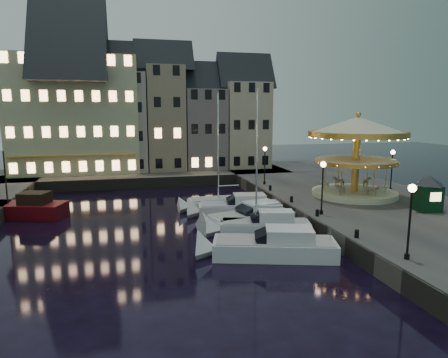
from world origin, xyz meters
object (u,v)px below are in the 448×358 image
object	(u,v)px
streetlamp_d	(392,164)
carousel	(357,141)
motorboat_c	(259,227)
motorboat_e	(235,209)
bollard_a	(357,233)
streetlamp_c	(265,160)
ticket_kiosk	(428,187)
bollard_c	(292,199)
bollard_b	(317,212)
streetlamp_b	(323,180)
motorboat_b	(268,247)
streetlamp_a	(411,211)
red_fishing_boat	(21,210)
bollard_d	(270,188)
motorboat_d	(248,219)
motorboat_f	(220,204)

from	to	relation	value
streetlamp_d	carousel	distance (m)	5.74
motorboat_c	motorboat_e	distance (m)	6.18
carousel	bollard_a	bearing A→B (deg)	-120.78
streetlamp_c	ticket_kiosk	world-z (taller)	streetlamp_c
bollard_c	ticket_kiosk	size ratio (longest dim) A/B	0.17
bollard_b	ticket_kiosk	bearing A→B (deg)	-2.89
streetlamp_b	streetlamp_d	size ratio (longest dim) A/B	1.00
bollard_a	motorboat_b	xyz separation A→B (m)	(-5.49, 1.35, -0.96)
streetlamp_a	streetlamp_d	size ratio (longest dim) A/B	1.00
streetlamp_b	motorboat_b	size ratio (longest dim) A/B	0.47
red_fishing_boat	motorboat_b	bearing A→B (deg)	-38.72
bollard_c	motorboat_b	distance (m)	10.71
streetlamp_d	red_fishing_boat	world-z (taller)	red_fishing_boat
streetlamp_c	streetlamp_d	distance (m)	13.04
streetlamp_a	carousel	distance (m)	17.06
streetlamp_d	bollard_c	size ratio (longest dim) A/B	7.32
bollard_b	bollard_d	xyz separation A→B (m)	(0.00, 10.50, 0.00)
streetlamp_b	bollard_b	distance (m)	2.54
motorboat_e	ticket_kiosk	xyz separation A→B (m)	(14.28, -6.89, 2.62)
streetlamp_b	red_fishing_boat	bearing A→B (deg)	157.94
bollard_d	streetlamp_c	bearing A→B (deg)	80.27
bollard_c	motorboat_e	bearing A→B (deg)	163.67
carousel	ticket_kiosk	world-z (taller)	carousel
motorboat_d	ticket_kiosk	xyz separation A→B (m)	(14.25, -3.16, 2.62)
bollard_b	motorboat_f	distance (m)	10.65
streetlamp_c	bollard_a	world-z (taller)	streetlamp_c
motorboat_d	motorboat_f	xyz separation A→B (m)	(-0.90, 6.26, -0.11)
streetlamp_a	bollard_a	distance (m)	4.71
streetlamp_a	bollard_b	bearing A→B (deg)	93.61
streetlamp_b	motorboat_b	distance (m)	8.37
motorboat_d	streetlamp_d	bearing A→B (deg)	16.09
streetlamp_a	motorboat_c	distance (m)	11.54
motorboat_b	red_fishing_boat	bearing A→B (deg)	141.28
bollard_a	red_fishing_boat	xyz separation A→B (m)	(-23.42, 15.74, -0.90)
streetlamp_c	bollard_b	world-z (taller)	streetlamp_c
streetlamp_d	motorboat_c	world-z (taller)	motorboat_c
bollard_a	bollard_d	world-z (taller)	same
streetlamp_a	motorboat_c	bearing A→B (deg)	118.14
streetlamp_b	motorboat_e	bearing A→B (deg)	132.51
bollard_a	bollard_b	world-z (taller)	same
bollard_c	motorboat_b	xyz separation A→B (m)	(-5.49, -9.15, -0.96)
motorboat_b	motorboat_c	world-z (taller)	motorboat_c
bollard_a	bollard_b	xyz separation A→B (m)	(0.00, 5.50, 0.00)
streetlamp_c	streetlamp_b	bearing A→B (deg)	-90.00
streetlamp_d	bollard_b	xyz separation A→B (m)	(-11.90, -7.50, -2.41)
motorboat_d	red_fishing_boat	xyz separation A→B (m)	(-18.63, 7.55, 0.06)
bollard_c	streetlamp_d	bearing A→B (deg)	11.86
streetlamp_a	bollard_c	world-z (taller)	streetlamp_a
motorboat_d	motorboat_f	bearing A→B (deg)	98.14
streetlamp_d	motorboat_d	bearing A→B (deg)	-163.91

